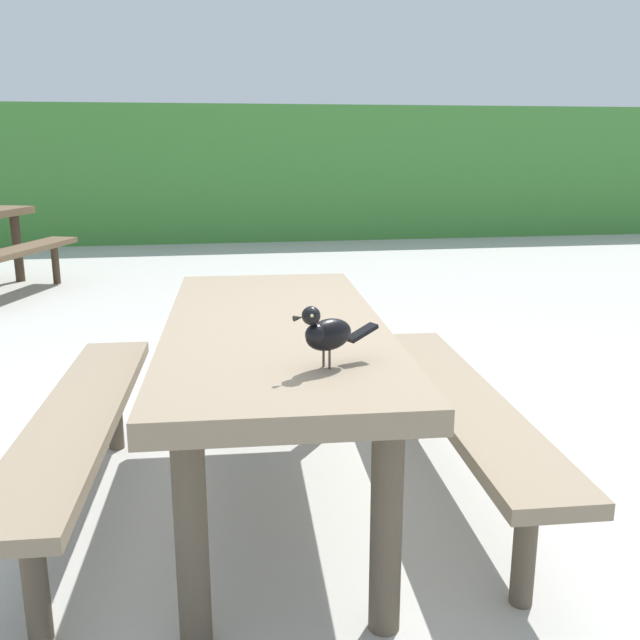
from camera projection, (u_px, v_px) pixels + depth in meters
ground_plane at (334, 504)px, 2.70m from camera, size 60.00×60.00×0.00m
hedge_wall at (233, 172)px, 10.60m from camera, size 28.00×2.18×1.87m
picnic_table_foreground at (275, 370)px, 2.52m from camera, size 1.76×1.83×0.74m
bird_grackle at (326, 333)px, 1.93m from camera, size 0.27×0.16×0.18m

